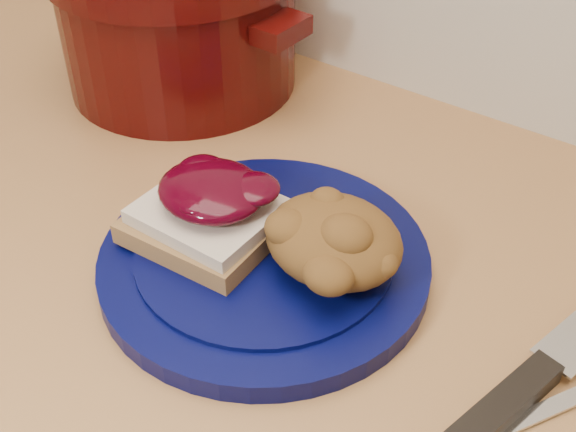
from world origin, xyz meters
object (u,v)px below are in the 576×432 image
Objects in this scene: plate at (264,261)px; pepper_grinder at (145,20)px; chef_knife at (536,378)px; dutch_oven at (178,17)px.

pepper_grinder is (-0.34, 0.20, 0.05)m from plate.
pepper_grinder reaches higher than chef_knife.
pepper_grinder is at bearing -180.00° from dutch_oven.
plate and chef_knife have the same top height.
dutch_oven is at bearing 0.00° from pepper_grinder.
dutch_oven is 2.68× the size of pepper_grinder.
pepper_grinder is at bearing 148.67° from plate.
plate is at bearing -31.33° from pepper_grinder.
chef_knife is 0.60m from pepper_grinder.
chef_knife is (0.23, 0.02, -0.00)m from plate.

